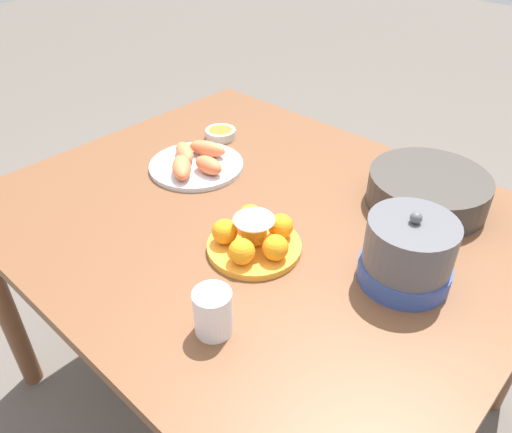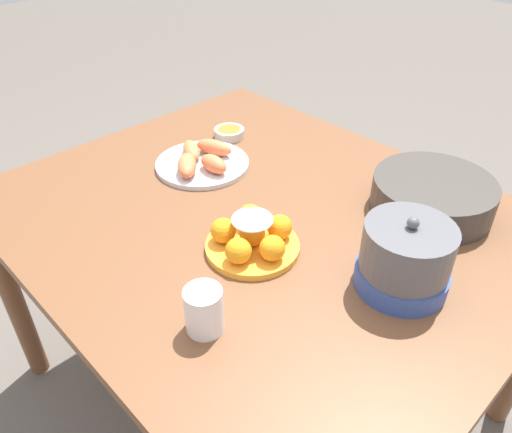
{
  "view_description": "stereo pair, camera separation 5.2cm",
  "coord_description": "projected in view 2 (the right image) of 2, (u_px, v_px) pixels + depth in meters",
  "views": [
    {
      "loc": [
        0.68,
        -0.75,
        1.45
      ],
      "look_at": [
        0.05,
        -0.06,
        0.77
      ],
      "focal_mm": 35.0,
      "sensor_mm": 36.0,
      "label": 1
    },
    {
      "loc": [
        0.72,
        -0.71,
        1.45
      ],
      "look_at": [
        0.05,
        -0.06,
        0.77
      ],
      "focal_mm": 35.0,
      "sensor_mm": 36.0,
      "label": 2
    }
  ],
  "objects": [
    {
      "name": "sauce_bowl",
      "position": [
        229.0,
        133.0,
        1.57
      ],
      "size": [
        0.09,
        0.09,
        0.03
      ],
      "color": "beige",
      "rests_on": "dining_table"
    },
    {
      "name": "dining_table",
      "position": [
        259.0,
        240.0,
        1.29
      ],
      "size": [
        1.28,
        1.06,
        0.73
      ],
      "color": "brown",
      "rests_on": "ground_plane"
    },
    {
      "name": "warming_pot",
      "position": [
        405.0,
        258.0,
        0.99
      ],
      "size": [
        0.19,
        0.19,
        0.17
      ],
      "color": "#334C99",
      "rests_on": "dining_table"
    },
    {
      "name": "cake_plate",
      "position": [
        253.0,
        237.0,
        1.11
      ],
      "size": [
        0.21,
        0.21,
        0.09
      ],
      "color": "gold",
      "rests_on": "dining_table"
    },
    {
      "name": "seafood_platter",
      "position": [
        202.0,
        161.0,
        1.41
      ],
      "size": [
        0.27,
        0.27,
        0.06
      ],
      "color": "silver",
      "rests_on": "dining_table"
    },
    {
      "name": "ground_plane",
      "position": [
        258.0,
        390.0,
        1.67
      ],
      "size": [
        12.0,
        12.0,
        0.0
      ],
      "primitive_type": "plane",
      "color": "#5B544C"
    },
    {
      "name": "serving_bowl",
      "position": [
        433.0,
        194.0,
        1.23
      ],
      "size": [
        0.3,
        0.3,
        0.09
      ],
      "color": "#3D3833",
      "rests_on": "dining_table"
    },
    {
      "name": "cup_near",
      "position": [
        204.0,
        310.0,
        0.91
      ],
      "size": [
        0.07,
        0.07,
        0.09
      ],
      "color": "white",
      "rests_on": "dining_table"
    }
  ]
}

